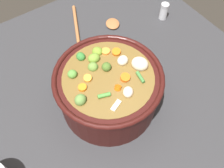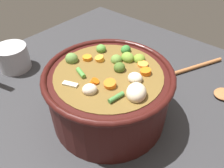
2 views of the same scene
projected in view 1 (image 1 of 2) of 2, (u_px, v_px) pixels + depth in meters
The scene contains 4 objects.
ground_plane at pixel (109, 102), 0.81m from camera, with size 1.10×1.10×0.00m, color #2D2D30.
cooking_pot at pixel (109, 89), 0.74m from camera, with size 0.31×0.31×0.17m.
wooden_spoon at pixel (96, 26), 0.99m from camera, with size 0.23×0.24×0.01m.
salt_shaker at pixel (164, 11), 0.99m from camera, with size 0.03×0.03×0.07m.
Camera 1 is at (0.21, 0.33, 0.71)m, focal length 39.67 mm.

